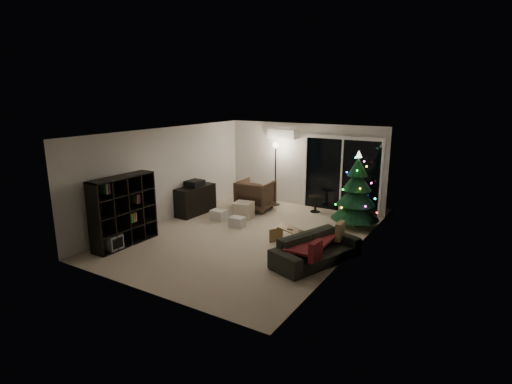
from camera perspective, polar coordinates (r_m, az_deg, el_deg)
room at (r=10.45m, az=5.07°, el=0.92°), size 6.50×7.51×2.60m
bookshelf at (r=9.58m, az=-19.13°, el=-2.40°), size 0.59×1.62×1.59m
media_cabinet at (r=11.51m, az=-8.67°, el=-1.13°), size 0.53×1.30×0.80m
stereo at (r=11.39m, az=-8.76°, el=1.23°), size 0.41×0.48×0.17m
armchair at (r=11.75m, az=-0.07°, el=-0.42°), size 1.04×1.06×0.89m
ottoman at (r=11.07m, az=-1.81°, el=-2.57°), size 0.56×0.56×0.43m
cardboard_box_a at (r=10.91m, az=-5.39°, el=-3.29°), size 0.39×0.30×0.28m
cardboard_box_b at (r=10.32m, az=-2.71°, el=-4.31°), size 0.39×0.29×0.27m
side_table at (r=11.70m, az=8.47°, el=-1.67°), size 0.49×0.49×0.49m
floor_lamp at (r=12.15m, az=2.78°, el=2.46°), size 0.30×0.30×1.89m
sofa at (r=8.27m, az=8.62°, el=-8.04°), size 1.40×2.12×0.58m
sofa_throw at (r=8.26m, az=8.01°, el=-7.09°), size 0.62×1.42×0.05m
cushion_a at (r=8.68m, az=11.88°, el=-5.47°), size 0.15×0.39×0.38m
cushion_b at (r=7.54m, az=8.50°, el=-8.35°), size 0.14×0.39×0.38m
coffee_table at (r=9.14m, az=5.73°, el=-6.55°), size 1.15×0.78×0.34m
remote_a at (r=9.14m, az=4.91°, el=-5.32°), size 0.14×0.04×0.02m
remote_b at (r=9.08m, az=6.47°, el=-5.49°), size 0.13×0.08×0.02m
christmas_tree at (r=10.42m, az=14.17°, el=0.34°), size 1.62×1.62×1.98m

